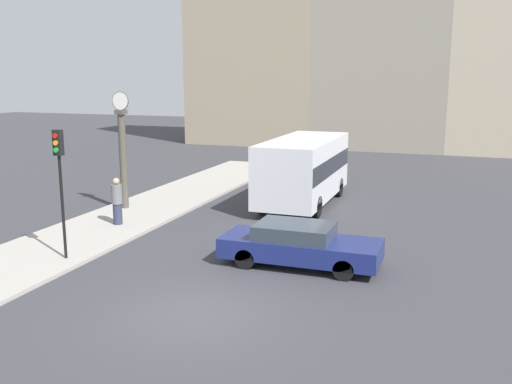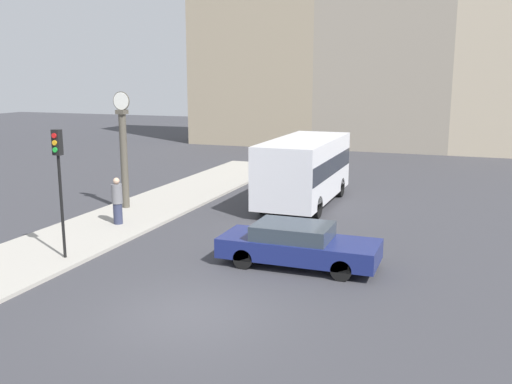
{
  "view_description": "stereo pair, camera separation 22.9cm",
  "coord_description": "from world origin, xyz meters",
  "px_view_note": "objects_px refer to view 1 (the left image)",
  "views": [
    {
      "loc": [
        5.71,
        -11.58,
        5.63
      ],
      "look_at": [
        -1.49,
        8.48,
        1.26
      ],
      "focal_mm": 40.0,
      "sensor_mm": 36.0,
      "label": 1
    },
    {
      "loc": [
        5.93,
        -11.5,
        5.63
      ],
      "look_at": [
        -1.49,
        8.48,
        1.26
      ],
      "focal_mm": 40.0,
      "sensor_mm": 36.0,
      "label": 2
    }
  ],
  "objects_px": {
    "street_clock": "(123,152)",
    "pedestrian_grey_jacket": "(117,201)",
    "sedan_car": "(299,244)",
    "traffic_light_near": "(60,168)",
    "bus_distant": "(304,167)"
  },
  "relations": [
    {
      "from": "bus_distant",
      "to": "pedestrian_grey_jacket",
      "type": "relative_size",
      "value": 3.98
    },
    {
      "from": "bus_distant",
      "to": "pedestrian_grey_jacket",
      "type": "xyz_separation_m",
      "value": [
        -5.58,
        -6.11,
        -0.67
      ]
    },
    {
      "from": "traffic_light_near",
      "to": "pedestrian_grey_jacket",
      "type": "xyz_separation_m",
      "value": [
        -0.78,
        4.06,
        -1.94
      ]
    },
    {
      "from": "pedestrian_grey_jacket",
      "to": "street_clock",
      "type": "bearing_deg",
      "value": 116.87
    },
    {
      "from": "sedan_car",
      "to": "traffic_light_near",
      "type": "xyz_separation_m",
      "value": [
        -6.86,
        -2.06,
        2.27
      ]
    },
    {
      "from": "sedan_car",
      "to": "bus_distant",
      "type": "xyz_separation_m",
      "value": [
        -2.07,
        8.12,
        1.0
      ]
    },
    {
      "from": "street_clock",
      "to": "pedestrian_grey_jacket",
      "type": "xyz_separation_m",
      "value": [
        1.24,
        -2.45,
        -1.52
      ]
    },
    {
      "from": "traffic_light_near",
      "to": "street_clock",
      "type": "distance_m",
      "value": 6.83
    },
    {
      "from": "sedan_car",
      "to": "pedestrian_grey_jacket",
      "type": "distance_m",
      "value": 7.91
    },
    {
      "from": "street_clock",
      "to": "bus_distant",
      "type": "bearing_deg",
      "value": 28.24
    },
    {
      "from": "bus_distant",
      "to": "street_clock",
      "type": "relative_size",
      "value": 1.45
    },
    {
      "from": "sedan_car",
      "to": "street_clock",
      "type": "bearing_deg",
      "value": 153.36
    },
    {
      "from": "sedan_car",
      "to": "traffic_light_near",
      "type": "distance_m",
      "value": 7.52
    },
    {
      "from": "sedan_car",
      "to": "street_clock",
      "type": "distance_m",
      "value": 10.11
    },
    {
      "from": "street_clock",
      "to": "pedestrian_grey_jacket",
      "type": "bearing_deg",
      "value": -63.13
    }
  ]
}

